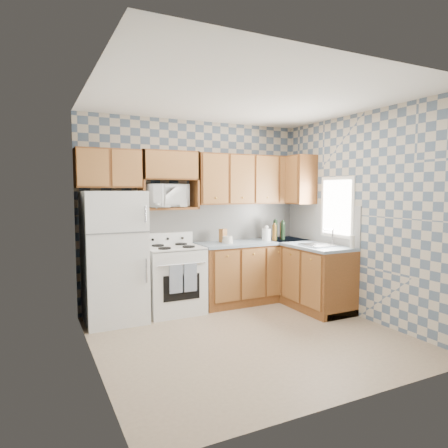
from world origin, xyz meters
The scene contains 30 objects.
floor centered at (0.00, 0.00, 0.00)m, with size 3.40×3.40×0.00m, color #866F59.
back_wall centered at (0.00, 1.60, 1.35)m, with size 3.40×0.02×2.70m, color slate.
right_wall centered at (1.70, 0.00, 1.35)m, with size 0.02×3.20×2.70m, color slate.
backsplash_back centered at (0.40, 1.59, 1.20)m, with size 2.60×0.01×0.56m, color silver.
backsplash_right centered at (1.69, 0.80, 1.20)m, with size 0.01×1.60×0.56m, color silver.
refrigerator centered at (-1.27, 1.25, 0.84)m, with size 0.75×0.70×1.68m, color white.
stove_body centered at (-0.47, 1.28, 0.45)m, with size 0.76×0.65×0.90m, color white.
cooktop centered at (-0.47, 1.28, 0.91)m, with size 0.76×0.65×0.03m, color silver.
backguard centered at (-0.47, 1.55, 1.00)m, with size 0.76×0.08×0.17m, color white.
dish_towel_left centered at (-0.55, 0.93, 0.54)m, with size 0.18×0.03×0.37m, color navy.
dish_towel_right centered at (-0.35, 0.93, 0.54)m, with size 0.18×0.03×0.37m, color navy.
base_cabinets_back centered at (0.82, 1.30, 0.44)m, with size 1.75×0.60×0.88m, color brown.
base_cabinets_right centered at (1.40, 0.80, 0.44)m, with size 0.60×1.60×0.88m, color brown.
countertop_back centered at (0.82, 1.30, 0.90)m, with size 1.77×0.63×0.04m, color slate.
countertop_right centered at (1.40, 0.80, 0.90)m, with size 0.63×1.60×0.04m, color slate.
upper_cabinets_back centered at (0.82, 1.44, 1.85)m, with size 1.75×0.33×0.74m, color brown.
upper_cabinets_fridge centered at (-1.29, 1.44, 1.97)m, with size 0.82×0.33×0.50m, color brown.
upper_cabinets_right centered at (1.53, 1.25, 1.85)m, with size 0.33×0.70×0.74m, color brown.
microwave_shelf centered at (-0.47, 1.44, 1.44)m, with size 0.80×0.33×0.03m, color brown.
microwave centered at (-0.53, 1.46, 1.61)m, with size 0.59×0.40×0.32m, color white.
sink centered at (1.40, 0.45, 0.93)m, with size 0.48×0.40×0.03m, color #B7B7BC.
window centered at (1.69, 0.45, 1.45)m, with size 0.02×0.66×0.86m, color white.
bottle_0 centered at (1.20, 1.28, 1.07)m, with size 0.07×0.07×0.30m, color black.
bottle_1 centered at (1.30, 1.22, 1.06)m, with size 0.07×0.07×0.28m, color black.
bottle_2 centered at (1.35, 1.32, 1.05)m, with size 0.07×0.07×0.26m, color #593914.
bottle_3 centered at (1.13, 1.20, 1.04)m, with size 0.07×0.07×0.24m, color #593914.
knife_block centered at (0.35, 1.39, 1.02)m, with size 0.09×0.09×0.20m, color brown.
electric_kettle centered at (1.04, 1.27, 1.01)m, with size 0.14×0.14×0.18m, color white.
food_containers centered at (0.34, 1.23, 0.97)m, with size 0.16×0.16×0.10m, color beige, non-canonical shape.
soap_bottle centered at (1.60, 0.05, 1.01)m, with size 0.06×0.06×0.17m, color beige.
Camera 1 is at (-2.24, -3.90, 1.69)m, focal length 32.00 mm.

